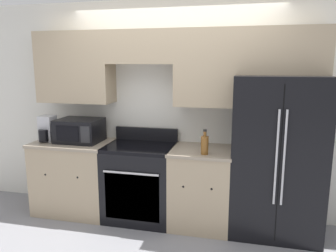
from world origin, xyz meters
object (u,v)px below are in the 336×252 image
at_px(oven_range, 140,182).
at_px(microwave, 80,130).
at_px(bottle, 205,144).
at_px(refrigerator, 276,156).

bearing_deg(oven_range, microwave, 178.02).
relative_size(oven_range, bottle, 3.95).
distance_m(oven_range, bottle, 0.98).
bearing_deg(bottle, refrigerator, 18.72).
bearing_deg(bottle, oven_range, 166.23).
xyz_separation_m(oven_range, refrigerator, (1.54, 0.06, 0.41)).
relative_size(microwave, bottle, 1.93).
bearing_deg(oven_range, refrigerator, 2.29).
relative_size(oven_range, refrigerator, 0.61).
bearing_deg(oven_range, bottle, -13.77).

